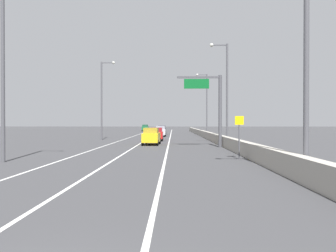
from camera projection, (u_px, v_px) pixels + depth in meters
name	position (u px, v px, depth m)	size (l,w,h in m)	color
ground_plane	(164.00, 135.00, 67.61)	(320.00, 320.00, 0.00)	#38383A
lane_stripe_left	(132.00, 137.00, 58.70)	(0.16, 130.00, 0.00)	silver
lane_stripe_center	(151.00, 137.00, 58.64)	(0.16, 130.00, 0.00)	silver
lane_stripe_right	(170.00, 137.00, 58.58)	(0.16, 130.00, 0.00)	silver
jersey_barrier_right	(213.00, 137.00, 43.48)	(0.60, 120.00, 1.10)	#9E998E
overhead_sign_gantry	(213.00, 102.00, 33.18)	(4.68, 0.36, 7.50)	#47474C
speed_advisory_sign	(239.00, 134.00, 22.15)	(0.60, 0.11, 3.00)	#4C4C51
lamp_post_right_near	(301.00, 30.00, 14.14)	(2.14, 0.44, 11.76)	#4C4C51
lamp_post_right_second	(225.00, 87.00, 36.90)	(2.14, 0.44, 11.76)	#4C4C51
lamp_post_right_third	(206.00, 101.00, 59.66)	(2.14, 0.44, 11.76)	#4C4C51
lamp_post_left_near	(6.00, 59.00, 20.41)	(2.14, 0.44, 11.76)	#4C4C51
lamp_post_left_mid	(103.00, 95.00, 47.72)	(2.14, 0.44, 11.76)	#4C4C51
car_silver_0	(161.00, 131.00, 59.42)	(1.93, 4.48, 2.00)	#B7B7BC
car_green_1	(145.00, 128.00, 98.13)	(1.93, 4.40, 2.03)	#196033
car_yellow_2	(151.00, 136.00, 36.77)	(2.00, 4.39, 1.97)	gold
car_black_3	(162.00, 130.00, 70.19)	(1.86, 4.68, 1.98)	black
car_red_4	(157.00, 134.00, 45.13)	(1.90, 4.15, 1.88)	red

